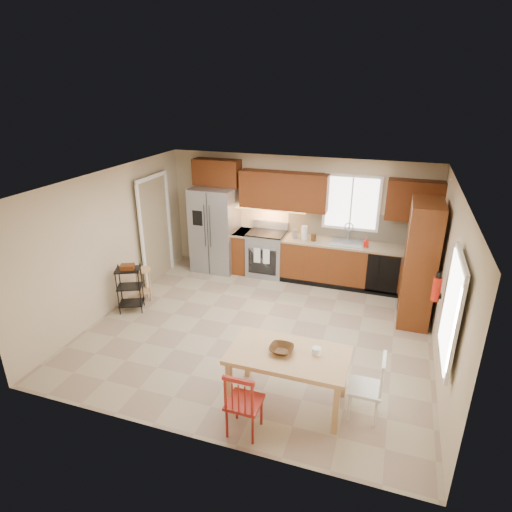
{
  "coord_description": "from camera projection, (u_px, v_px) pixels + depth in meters",
  "views": [
    {
      "loc": [
        1.93,
        -5.88,
        3.85
      ],
      "look_at": [
        -0.19,
        0.4,
        1.15
      ],
      "focal_mm": 30.0,
      "sensor_mm": 36.0,
      "label": 1
    }
  ],
  "objects": [
    {
      "name": "sink",
      "position": [
        346.0,
        245.0,
        8.46
      ],
      "size": [
        0.62,
        0.46,
        0.16
      ],
      "primitive_type": "cube",
      "color": "gray",
      "rests_on": "base_cabinet_run"
    },
    {
      "name": "base_cabinet_narrow",
      "position": [
        243.0,
        251.0,
        9.27
      ],
      "size": [
        0.3,
        0.6,
        0.9
      ],
      "primitive_type": "cube",
      "color": "brown",
      "rests_on": "floor"
    },
    {
      "name": "doorway",
      "position": [
        155.0,
        230.0,
        8.72
      ],
      "size": [
        0.04,
        0.95,
        2.1
      ],
      "primitive_type": "cube",
      "color": "#8C7A59",
      "rests_on": "wall_left"
    },
    {
      "name": "upper_right_block",
      "position": [
        415.0,
        201.0,
        7.87
      ],
      "size": [
        1.0,
        0.35,
        0.75
      ],
      "primitive_type": "cube",
      "color": "#5F2A0F",
      "rests_on": "wall_back"
    },
    {
      "name": "pantry",
      "position": [
        420.0,
        263.0,
        7.12
      ],
      "size": [
        0.5,
        0.95,
        2.1
      ],
      "primitive_type": "cube",
      "color": "brown",
      "rests_on": "floor"
    },
    {
      "name": "window_right",
      "position": [
        452.0,
        311.0,
        4.83
      ],
      "size": [
        0.04,
        1.02,
        1.32
      ],
      "primitive_type": "cube",
      "color": "white",
      "rests_on": "wall_right"
    },
    {
      "name": "undercab_glow",
      "position": [
        269.0,
        209.0,
        8.83
      ],
      "size": [
        1.6,
        0.3,
        0.01
      ],
      "primitive_type": "cube",
      "color": "#FFBF66",
      "rests_on": "wall_back"
    },
    {
      "name": "range_stove",
      "position": [
        267.0,
        254.0,
        9.09
      ],
      "size": [
        0.76,
        0.63,
        0.92
      ],
      "primitive_type": "cube",
      "color": "gray",
      "rests_on": "floor"
    },
    {
      "name": "window_back",
      "position": [
        352.0,
        203.0,
        8.41
      ],
      "size": [
        1.12,
        0.04,
        1.12
      ],
      "primitive_type": "cube",
      "color": "white",
      "rests_on": "wall_back"
    },
    {
      "name": "backsplash",
      "position": [
        359.0,
        227.0,
        8.54
      ],
      "size": [
        2.92,
        0.03,
        0.55
      ],
      "primitive_type": "cube",
      "color": "#C6B795",
      "rests_on": "wall_back"
    },
    {
      "name": "floor",
      "position": [
        259.0,
        329.0,
        7.18
      ],
      "size": [
        5.5,
        5.5,
        0.0
      ],
      "primitive_type": "plane",
      "color": "tan",
      "rests_on": "ground"
    },
    {
      "name": "table_jar",
      "position": [
        316.0,
        352.0,
        5.26
      ],
      "size": [
        0.1,
        0.1,
        0.12
      ],
      "primitive_type": "cylinder",
      "rotation": [
        0.0,
        0.0,
        -0.0
      ],
      "color": "white",
      "rests_on": "dining_table"
    },
    {
      "name": "bar_stool",
      "position": [
        144.0,
        285.0,
        8.01
      ],
      "size": [
        0.37,
        0.37,
        0.65
      ],
      "primitive_type": null,
      "rotation": [
        0.0,
        0.0,
        -0.17
      ],
      "color": "tan",
      "rests_on": "floor"
    },
    {
      "name": "paper_towel",
      "position": [
        304.0,
        233.0,
        8.6
      ],
      "size": [
        0.12,
        0.12,
        0.28
      ],
      "primitive_type": "cylinder",
      "color": "white",
      "rests_on": "base_cabinet_run"
    },
    {
      "name": "upper_left_block",
      "position": [
        284.0,
        191.0,
        8.61
      ],
      "size": [
        1.8,
        0.35,
        0.75
      ],
      "primitive_type": "cube",
      "color": "#5F2A0F",
      "rests_on": "wall_back"
    },
    {
      "name": "soap_bottle",
      "position": [
        366.0,
        242.0,
        8.21
      ],
      "size": [
        0.09,
        0.09,
        0.19
      ],
      "primitive_type": "imported",
      "color": "red",
      "rests_on": "base_cabinet_run"
    },
    {
      "name": "dining_table",
      "position": [
        288.0,
        378.0,
        5.43
      ],
      "size": [
        1.49,
        0.84,
        0.73
      ],
      "primitive_type": null,
      "rotation": [
        0.0,
        0.0,
        -0.0
      ],
      "color": "tan",
      "rests_on": "floor"
    },
    {
      "name": "ceiling",
      "position": [
        259.0,
        182.0,
        6.24
      ],
      "size": [
        5.5,
        5.0,
        0.02
      ],
      "primitive_type": "cube",
      "color": "silver",
      "rests_on": "ground"
    },
    {
      "name": "chair_white",
      "position": [
        365.0,
        387.0,
        5.16
      ],
      "size": [
        0.41,
        0.41,
        0.88
      ],
      "primitive_type": null,
      "rotation": [
        0.0,
        0.0,
        1.57
      ],
      "color": "white",
      "rests_on": "floor"
    },
    {
      "name": "fire_extinguisher",
      "position": [
        436.0,
        289.0,
        6.12
      ],
      "size": [
        0.12,
        0.12,
        0.36
      ],
      "primitive_type": "cylinder",
      "color": "red",
      "rests_on": "wall_right"
    },
    {
      "name": "canister_wood",
      "position": [
        314.0,
        237.0,
        8.55
      ],
      "size": [
        0.1,
        0.1,
        0.14
      ],
      "primitive_type": "cylinder",
      "color": "#523315",
      "rests_on": "base_cabinet_run"
    },
    {
      "name": "wall_right",
      "position": [
        448.0,
        285.0,
        5.9
      ],
      "size": [
        0.02,
        5.0,
        2.5
      ],
      "primitive_type": "cube",
      "color": "#CCB793",
      "rests_on": "ground"
    },
    {
      "name": "refrigerator",
      "position": [
        215.0,
        229.0,
        9.21
      ],
      "size": [
        0.92,
        0.75,
        1.82
      ],
      "primitive_type": "cube",
      "color": "gray",
      "rests_on": "floor"
    },
    {
      "name": "utility_cart",
      "position": [
        130.0,
        289.0,
        7.63
      ],
      "size": [
        0.52,
        0.48,
        0.85
      ],
      "primitive_type": null,
      "rotation": [
        0.0,
        0.0,
        0.43
      ],
      "color": "black",
      "rests_on": "floor"
    },
    {
      "name": "table_bowl",
      "position": [
        281.0,
        352.0,
        5.31
      ],
      "size": [
        0.3,
        0.3,
        0.07
      ],
      "primitive_type": "imported",
      "rotation": [
        0.0,
        0.0,
        -0.0
      ],
      "color": "#523315",
      "rests_on": "dining_table"
    },
    {
      "name": "wall_left",
      "position": [
        111.0,
        241.0,
        7.53
      ],
      "size": [
        0.02,
        5.0,
        2.5
      ],
      "primitive_type": "cube",
      "color": "#CCB793",
      "rests_on": "ground"
    },
    {
      "name": "canister_steel",
      "position": [
        295.0,
        234.0,
        8.68
      ],
      "size": [
        0.11,
        0.11,
        0.18
      ],
      "primitive_type": "cylinder",
      "color": "gray",
      "rests_on": "base_cabinet_run"
    },
    {
      "name": "chair_red",
      "position": [
        244.0,
        401.0,
        4.93
      ],
      "size": [
        0.41,
        0.41,
        0.88
      ],
      "primitive_type": null,
      "rotation": [
        0.0,
        0.0,
        -0.0
      ],
      "color": "maroon",
      "rests_on": "floor"
    },
    {
      "name": "upper_over_fridge",
      "position": [
        217.0,
        172.0,
        8.94
      ],
      "size": [
        1.0,
        0.35,
        0.55
      ],
      "primitive_type": "cube",
      "color": "#5F2A0F",
      "rests_on": "wall_back"
    },
    {
      "name": "dishwasher",
      "position": [
        382.0,
        275.0,
        8.14
      ],
      "size": [
        0.6,
        0.02,
        0.78
      ],
      "primitive_type": "cube",
      "color": "black",
      "rests_on": "floor"
    },
    {
      "name": "base_cabinet_run",
      "position": [
        354.0,
        265.0,
        8.56
      ],
      "size": [
        2.92,
        0.6,
        0.9
      ],
      "primitive_type": "cube",
      "color": "brown",
      "rests_on": "floor"
    },
    {
      "name": "wall_front",
      "position": [
        185.0,
        347.0,
        4.52
      ],
      "size": [
        5.5,
        0.02,
        2.5
      ],
      "primitive_type": "cube",
      "color": "#CCB793",
      "rests_on": "ground"
    },
    {
      "name": "wall_back",
      "position": [
        297.0,
        217.0,
        8.91
      ],
      "size": [
        5.5,
        0.02,
        2.5
      ],
      "primitive_type": "cube",
      "color": "#CCB793",
      "rests_on": "ground"
    }
  ]
}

